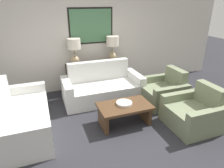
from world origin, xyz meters
TOP-DOWN VIEW (x-y plane):
  - ground_plane at (0.00, 0.00)m, footprint 20.00×20.00m
  - back_wall at (0.00, 2.50)m, footprint 8.02×0.12m
  - console_table at (0.00, 2.24)m, footprint 1.52×0.36m
  - table_lamp_left at (-0.52, 2.24)m, footprint 0.34×0.34m
  - table_lamp_right at (0.52, 2.24)m, footprint 0.34×0.34m
  - couch_by_back_wall at (0.00, 1.57)m, footprint 1.93×0.90m
  - couch_by_side at (-1.85, 0.79)m, footprint 0.90×1.93m
  - coffee_table at (0.07, 0.36)m, footprint 1.03×0.62m
  - decorative_bowl at (0.08, 0.39)m, footprint 0.32×0.32m
  - armchair_near_back_wall at (1.33, 0.89)m, footprint 0.91×0.92m
  - armchair_near_camera at (1.33, -0.17)m, footprint 0.91×0.92m

SIDE VIEW (x-z plane):
  - ground_plane at x=0.00m, z-range 0.00..0.00m
  - armchair_near_back_wall at x=1.33m, z-range -0.14..0.69m
  - armchair_near_camera at x=1.33m, z-range -0.14..0.69m
  - couch_by_back_wall at x=0.00m, z-range -0.16..0.75m
  - couch_by_side at x=-1.85m, z-range -0.16..0.75m
  - coffee_table at x=0.07m, z-range 0.09..0.51m
  - console_table at x=0.00m, z-range 0.00..0.76m
  - decorative_bowl at x=0.08m, z-range 0.42..0.47m
  - table_lamp_left at x=-0.52m, z-range 0.85..1.54m
  - table_lamp_right at x=0.52m, z-range 0.85..1.54m
  - back_wall at x=0.00m, z-range 0.01..2.66m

